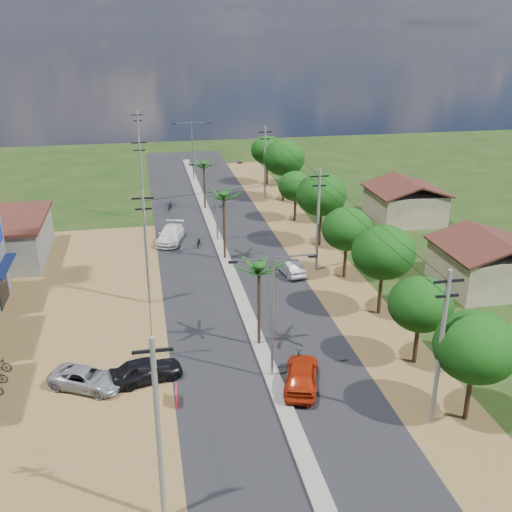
# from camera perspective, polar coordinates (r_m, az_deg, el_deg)

# --- Properties ---
(ground) EXTENTS (160.00, 160.00, 0.00)m
(ground) POSITION_cam_1_polar(r_m,az_deg,el_deg) (37.29, 1.51, -11.52)
(ground) COLOR black
(ground) RESTS_ON ground
(road) EXTENTS (12.00, 110.00, 0.04)m
(road) POSITION_cam_1_polar(r_m,az_deg,el_deg) (50.31, -2.16, -2.37)
(road) COLOR black
(road) RESTS_ON ground
(median) EXTENTS (1.00, 90.00, 0.18)m
(median) POSITION_cam_1_polar(r_m,az_deg,el_deg) (53.02, -2.67, -1.02)
(median) COLOR #605E56
(median) RESTS_ON ground
(dirt_lot_west) EXTENTS (18.00, 46.00, 0.04)m
(dirt_lot_west) POSITION_cam_1_polar(r_m,az_deg,el_deg) (44.27, -20.37, -7.29)
(dirt_lot_west) COLOR brown
(dirt_lot_west) RESTS_ON ground
(dirt_shoulder_east) EXTENTS (5.00, 90.00, 0.03)m
(dirt_shoulder_east) POSITION_cam_1_polar(r_m,az_deg,el_deg) (52.17, 7.10, -1.64)
(dirt_shoulder_east) COLOR brown
(dirt_shoulder_east) RESTS_ON ground
(house_east_near) EXTENTS (7.60, 7.50, 4.60)m
(house_east_near) POSITION_cam_1_polar(r_m,az_deg,el_deg) (51.85, 21.13, -0.29)
(house_east_near) COLOR gray
(house_east_near) RESTS_ON ground
(house_east_far) EXTENTS (7.60, 7.50, 4.60)m
(house_east_far) POSITION_cam_1_polar(r_m,az_deg,el_deg) (67.28, 14.02, 5.30)
(house_east_far) COLOR gray
(house_east_far) RESTS_ON ground
(tree_east_a) EXTENTS (4.40, 4.40, 6.37)m
(tree_east_a) POSITION_cam_1_polar(r_m,az_deg,el_deg) (33.47, 20.19, -8.14)
(tree_east_a) COLOR black
(tree_east_a) RESTS_ON ground
(tree_east_b) EXTENTS (4.00, 4.00, 5.83)m
(tree_east_b) POSITION_cam_1_polar(r_m,az_deg,el_deg) (38.16, 15.39, -4.46)
(tree_east_b) COLOR black
(tree_east_b) RESTS_ON ground
(tree_east_c) EXTENTS (4.60, 4.60, 6.83)m
(tree_east_c) POSITION_cam_1_polar(r_m,az_deg,el_deg) (43.85, 12.04, 0.33)
(tree_east_c) COLOR black
(tree_east_c) RESTS_ON ground
(tree_east_d) EXTENTS (4.20, 4.20, 6.13)m
(tree_east_d) POSITION_cam_1_polar(r_m,az_deg,el_deg) (50.04, 8.65, 2.56)
(tree_east_d) COLOR black
(tree_east_d) RESTS_ON ground
(tree_east_e) EXTENTS (4.80, 4.80, 7.14)m
(tree_east_e) POSITION_cam_1_polar(r_m,az_deg,el_deg) (57.14, 6.25, 5.83)
(tree_east_e) COLOR black
(tree_east_e) RESTS_ON ground
(tree_east_f) EXTENTS (3.80, 3.80, 5.52)m
(tree_east_f) POSITION_cam_1_polar(r_m,az_deg,el_deg) (64.77, 3.80, 6.65)
(tree_east_f) COLOR black
(tree_east_f) RESTS_ON ground
(tree_east_g) EXTENTS (5.00, 5.00, 7.38)m
(tree_east_g) POSITION_cam_1_polar(r_m,az_deg,el_deg) (72.15, 2.68, 9.30)
(tree_east_g) COLOR black
(tree_east_g) RESTS_ON ground
(tree_east_h) EXTENTS (4.40, 4.40, 6.52)m
(tree_east_h) POSITION_cam_1_polar(r_m,az_deg,el_deg) (79.84, 1.10, 10.05)
(tree_east_h) COLOR black
(tree_east_h) RESTS_ON ground
(palm_median_near) EXTENTS (2.00, 2.00, 6.15)m
(palm_median_near) POSITION_cam_1_polar(r_m,az_deg,el_deg) (38.18, 0.30, -1.29)
(palm_median_near) COLOR black
(palm_median_near) RESTS_ON ground
(palm_median_mid) EXTENTS (2.00, 2.00, 6.55)m
(palm_median_mid) POSITION_cam_1_polar(r_m,az_deg,el_deg) (53.00, -3.10, 5.61)
(palm_median_mid) COLOR black
(palm_median_mid) RESTS_ON ground
(palm_median_far) EXTENTS (2.00, 2.00, 5.85)m
(palm_median_far) POSITION_cam_1_polar(r_m,az_deg,el_deg) (68.57, -5.00, 8.63)
(palm_median_far) COLOR black
(palm_median_far) RESTS_ON ground
(streetlight_near) EXTENTS (5.10, 0.18, 8.00)m
(streetlight_near) POSITION_cam_1_polar(r_m,az_deg,el_deg) (34.93, 1.59, -4.90)
(streetlight_near) COLOR gray
(streetlight_near) RESTS_ON ground
(streetlight_mid) EXTENTS (5.10, 0.18, 8.00)m
(streetlight_mid) POSITION_cam_1_polar(r_m,az_deg,el_deg) (58.08, -3.78, 5.85)
(streetlight_mid) COLOR gray
(streetlight_mid) RESTS_ON ground
(streetlight_far) EXTENTS (5.10, 0.18, 8.00)m
(streetlight_far) POSITION_cam_1_polar(r_m,az_deg,el_deg) (82.32, -6.08, 10.38)
(streetlight_far) COLOR gray
(streetlight_far) RESTS_ON ground
(utility_pole_w_a) EXTENTS (1.60, 0.24, 9.00)m
(utility_pole_w_a) POSITION_cam_1_polar(r_m,az_deg,el_deg) (25.72, -9.30, -15.94)
(utility_pole_w_a) COLOR #605E56
(utility_pole_w_a) RESTS_ON ground
(utility_pole_w_b) EXTENTS (1.60, 0.24, 9.00)m
(utility_pole_w_b) POSITION_cam_1_polar(r_m,az_deg,el_deg) (45.28, -10.43, 0.98)
(utility_pole_w_b) COLOR #605E56
(utility_pole_w_b) RESTS_ON ground
(utility_pole_w_c) EXTENTS (1.60, 0.24, 9.00)m
(utility_pole_w_c) POSITION_cam_1_polar(r_m,az_deg,el_deg) (66.39, -10.86, 7.46)
(utility_pole_w_c) COLOR #605E56
(utility_pole_w_c) RESTS_ON ground
(utility_pole_w_d) EXTENTS (1.60, 0.24, 9.00)m
(utility_pole_w_d) POSITION_cam_1_polar(r_m,az_deg,el_deg) (86.95, -11.07, 10.67)
(utility_pole_w_d) COLOR #605E56
(utility_pole_w_d) RESTS_ON ground
(utility_pole_e_a) EXTENTS (1.60, 0.24, 9.00)m
(utility_pole_e_a) POSITION_cam_1_polar(r_m,az_deg,el_deg) (32.41, 17.18, -8.21)
(utility_pole_e_a) COLOR #605E56
(utility_pole_e_a) RESTS_ON ground
(utility_pole_e_b) EXTENTS (1.60, 0.24, 9.00)m
(utility_pole_e_b) POSITION_cam_1_polar(r_m,az_deg,el_deg) (51.14, 5.93, 3.60)
(utility_pole_e_b) COLOR #605E56
(utility_pole_e_b) RESTS_ON ground
(utility_pole_e_c) EXTENTS (1.60, 0.24, 9.00)m
(utility_pole_e_c) POSITION_cam_1_polar(r_m,az_deg,el_deg) (71.75, 0.87, 8.86)
(utility_pole_e_c) COLOR #605E56
(utility_pole_e_c) RESTS_ON ground
(car_red_near) EXTENTS (3.32, 5.15, 1.63)m
(car_red_near) POSITION_cam_1_polar(r_m,az_deg,el_deg) (36.10, 4.35, -11.25)
(car_red_near) COLOR #9B2008
(car_red_near) RESTS_ON ground
(car_silver_mid) EXTENTS (1.99, 4.07, 1.28)m
(car_silver_mid) POSITION_cam_1_polar(r_m,az_deg,el_deg) (51.44, 3.25, -1.09)
(car_silver_mid) COLOR gray
(car_silver_mid) RESTS_ON ground
(car_white_far) EXTENTS (3.43, 5.63, 1.52)m
(car_white_far) POSITION_cam_1_polar(r_m,az_deg,el_deg) (59.55, -8.15, 2.02)
(car_white_far) COLOR silver
(car_white_far) RESTS_ON ground
(car_parked_silver) EXTENTS (4.90, 3.87, 1.24)m
(car_parked_silver) POSITION_cam_1_polar(r_m,az_deg,el_deg) (37.37, -15.82, -11.22)
(car_parked_silver) COLOR gray
(car_parked_silver) RESTS_ON ground
(car_parked_dark) EXTENTS (4.62, 2.69, 1.48)m
(car_parked_dark) POSITION_cam_1_polar(r_m,az_deg,el_deg) (37.18, -10.42, -10.67)
(car_parked_dark) COLOR black
(car_parked_dark) RESTS_ON ground
(moto_rider_east) EXTENTS (1.07, 1.75, 0.87)m
(moto_rider_east) POSITION_cam_1_polar(r_m,az_deg,el_deg) (38.36, 4.01, -9.78)
(moto_rider_east) COLOR black
(moto_rider_east) RESTS_ON ground
(moto_rider_west_a) EXTENTS (0.98, 1.82, 0.91)m
(moto_rider_west_a) POSITION_cam_1_polar(r_m,az_deg,el_deg) (58.12, -5.48, 1.33)
(moto_rider_west_a) COLOR black
(moto_rider_west_a) RESTS_ON ground
(moto_rider_west_b) EXTENTS (0.99, 1.90, 1.10)m
(moto_rider_west_b) POSITION_cam_1_polar(r_m,az_deg,el_deg) (69.79, -8.20, 4.72)
(moto_rider_west_b) COLOR black
(moto_rider_west_b) RESTS_ON ground
(roadside_sign) EXTENTS (0.18, 1.22, 1.01)m
(roadside_sign) POSITION_cam_1_polar(r_m,az_deg,el_deg) (35.06, -7.57, -13.10)
(roadside_sign) COLOR red
(roadside_sign) RESTS_ON ground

